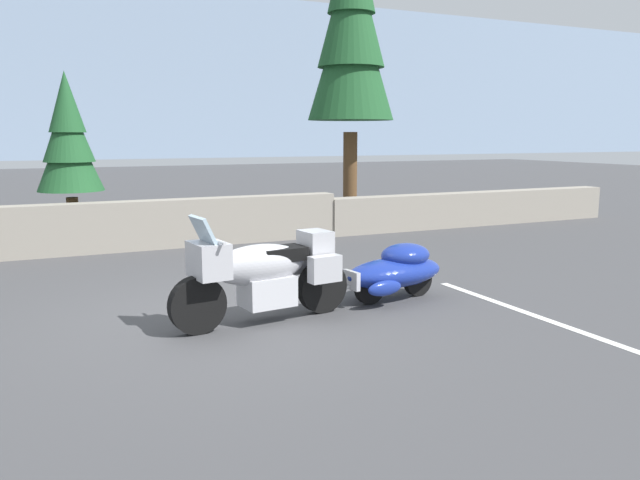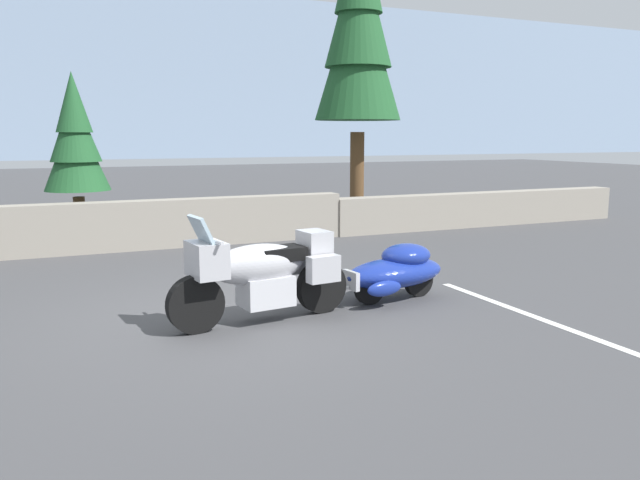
# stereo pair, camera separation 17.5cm
# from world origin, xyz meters

# --- Properties ---
(ground_plane) EXTENTS (80.00, 80.00, 0.00)m
(ground_plane) POSITION_xyz_m (0.00, 0.00, 0.00)
(ground_plane) COLOR #424244
(stone_guard_wall) EXTENTS (24.00, 0.50, 0.96)m
(stone_guard_wall) POSITION_xyz_m (0.22, 5.17, 0.43)
(stone_guard_wall) COLOR gray
(stone_guard_wall) RESTS_ON ground
(distant_ridgeline) EXTENTS (240.00, 80.00, 16.00)m
(distant_ridgeline) POSITION_xyz_m (0.00, 95.17, 8.00)
(distant_ridgeline) COLOR #7F93AD
(distant_ridgeline) RESTS_ON ground
(touring_motorcycle) EXTENTS (2.31, 0.91, 1.33)m
(touring_motorcycle) POSITION_xyz_m (0.41, -0.44, 0.62)
(touring_motorcycle) COLOR black
(touring_motorcycle) RESTS_ON ground
(car_shaped_trailer) EXTENTS (2.23, 0.90, 0.76)m
(car_shaped_trailer) POSITION_xyz_m (2.40, -0.19, 0.41)
(car_shaped_trailer) COLOR black
(car_shaped_trailer) RESTS_ON ground
(pine_tree_tall) EXTENTS (2.20, 2.20, 7.96)m
(pine_tree_tall) POSITION_xyz_m (5.62, 7.33, 4.99)
(pine_tree_tall) COLOR brown
(pine_tree_tall) RESTS_ON ground
(pine_tree_secondary) EXTENTS (1.27, 1.27, 3.45)m
(pine_tree_secondary) POSITION_xyz_m (-1.26, 6.06, 2.16)
(pine_tree_secondary) COLOR brown
(pine_tree_secondary) RESTS_ON ground
(parking_stripe_marker) EXTENTS (0.12, 3.60, 0.01)m
(parking_stripe_marker) POSITION_xyz_m (3.56, -1.50, 0.00)
(parking_stripe_marker) COLOR silver
(parking_stripe_marker) RESTS_ON ground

